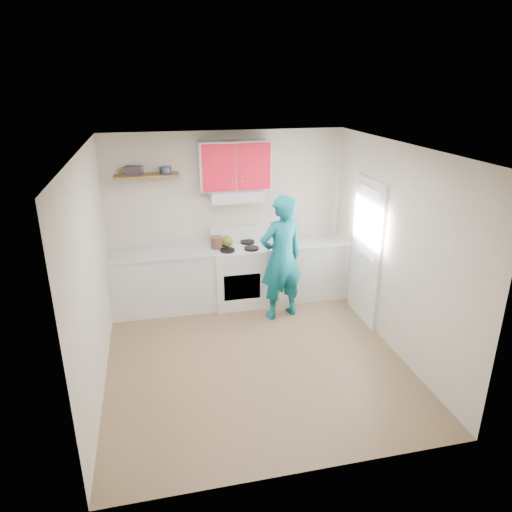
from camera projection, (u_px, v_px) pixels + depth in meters
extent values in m
plane|color=brown|center=(254.00, 357.00, 5.89)|extent=(3.80, 3.80, 0.00)
cube|color=white|center=(254.00, 148.00, 4.97)|extent=(3.60, 3.80, 0.04)
cube|color=beige|center=(227.00, 217.00, 7.16)|extent=(3.60, 0.04, 2.60)
cube|color=beige|center=(306.00, 347.00, 3.70)|extent=(3.60, 0.04, 2.60)
cube|color=beige|center=(92.00, 275.00, 5.06)|extent=(0.04, 3.80, 2.60)
cube|color=beige|center=(395.00, 250.00, 5.80)|extent=(0.04, 3.80, 2.60)
cube|color=white|center=(367.00, 251.00, 6.53)|extent=(0.05, 0.85, 2.05)
cube|color=white|center=(367.00, 223.00, 6.37)|extent=(0.01, 0.55, 0.95)
cube|color=silver|center=(163.00, 282.00, 6.97)|extent=(1.52, 0.60, 0.90)
cube|color=silver|center=(302.00, 269.00, 7.43)|extent=(1.32, 0.60, 0.90)
cube|color=white|center=(238.00, 275.00, 7.18)|extent=(0.76, 0.65, 0.92)
cube|color=silver|center=(236.00, 195.00, 6.84)|extent=(0.76, 0.44, 0.15)
cube|color=red|center=(235.00, 165.00, 6.74)|extent=(1.02, 0.33, 0.70)
cube|color=brown|center=(147.00, 176.00, 6.53)|extent=(0.90, 0.30, 0.04)
cube|color=#393238|center=(134.00, 170.00, 6.49)|extent=(0.26, 0.21, 0.12)
cylinder|color=#333D4C|center=(166.00, 170.00, 6.56)|extent=(0.19, 0.19, 0.10)
ellipsoid|color=olive|center=(227.00, 241.00, 7.05)|extent=(0.23, 0.23, 0.16)
cylinder|color=#523123|center=(217.00, 243.00, 6.93)|extent=(0.22, 0.22, 0.20)
cube|color=olive|center=(282.00, 244.00, 7.17)|extent=(0.34, 0.27, 0.02)
cube|color=#B31217|center=(331.00, 240.00, 7.37)|extent=(0.30, 0.26, 0.01)
imported|color=#0C6673|center=(281.00, 258.00, 6.61)|extent=(0.76, 0.59, 1.83)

